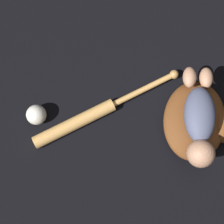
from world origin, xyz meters
TOP-DOWN VIEW (x-y plane):
  - ground_plane at (0.00, 0.00)m, footprint 6.00×6.00m
  - baseball_glove at (-0.06, 0.00)m, footprint 0.34×0.31m
  - baby_figure at (-0.04, -0.01)m, footprint 0.37×0.20m
  - baseball_bat at (0.06, -0.39)m, footprint 0.47×0.44m
  - baseball at (0.12, -0.58)m, footprint 0.08×0.08m

SIDE VIEW (x-z plane):
  - ground_plane at x=0.00m, z-range 0.00..0.00m
  - baseball_bat at x=0.06m, z-range 0.00..0.05m
  - baseball at x=0.12m, z-range 0.00..0.08m
  - baseball_glove at x=-0.06m, z-range 0.00..0.08m
  - baby_figure at x=-0.04m, z-range 0.08..0.17m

